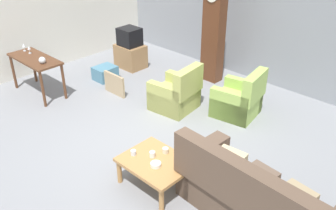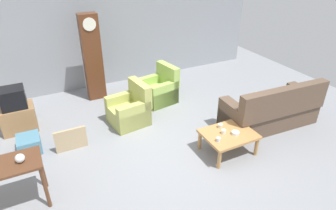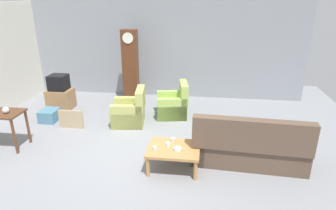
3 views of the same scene
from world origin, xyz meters
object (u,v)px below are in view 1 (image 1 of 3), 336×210
object	(u,v)px
cup_cream_tall	(165,150)
grandfather_clock	(214,34)
console_table_dark	(35,63)
tv_stand_cabinet	(131,56)
framed_picture_leaning	(114,84)
couch_floral	(256,201)
bowl_white_stacked	(156,164)
armchair_olive_near	(176,95)
armchair_olive_far	(239,101)
glass_dome_cloche	(42,60)
cup_white_porcelain	(152,154)
wine_glass_tall	(24,46)
wine_glass_mid	(29,48)
tv_crt	(130,37)
coffee_table_wood	(156,164)
storage_box_blue	(105,73)
cup_blue_rimmed	(133,153)

from	to	relation	value
cup_cream_tall	grandfather_clock	bearing A→B (deg)	116.99
console_table_dark	tv_stand_cabinet	xyz separation A→B (m)	(0.32, 2.27, -0.40)
grandfather_clock	framed_picture_leaning	bearing A→B (deg)	-116.85
couch_floral	grandfather_clock	world-z (taller)	grandfather_clock
console_table_dark	bowl_white_stacked	world-z (taller)	console_table_dark
armchair_olive_near	armchair_olive_far	world-z (taller)	same
glass_dome_cloche	bowl_white_stacked	bearing A→B (deg)	-6.36
armchair_olive_near	cup_white_porcelain	distance (m)	2.17
tv_stand_cabinet	cup_white_porcelain	bearing A→B (deg)	-37.07
console_table_dark	wine_glass_tall	size ratio (longest dim) A/B	7.72
armchair_olive_far	grandfather_clock	world-z (taller)	grandfather_clock
grandfather_clock	wine_glass_mid	world-z (taller)	grandfather_clock
tv_stand_cabinet	tv_crt	bearing A→B (deg)	0.00
wine_glass_tall	armchair_olive_far	bearing A→B (deg)	27.03
framed_picture_leaning	wine_glass_mid	distance (m)	1.91
framed_picture_leaning	wine_glass_mid	size ratio (longest dim) A/B	3.51
cup_cream_tall	coffee_table_wood	bearing A→B (deg)	-80.92
console_table_dark	cup_white_porcelain	distance (m)	3.76
coffee_table_wood	tv_crt	size ratio (longest dim) A/B	2.00
console_table_dark	grandfather_clock	bearing A→B (deg)	54.36
storage_box_blue	glass_dome_cloche	size ratio (longest dim) A/B	3.58
grandfather_clock	wine_glass_tall	bearing A→B (deg)	-131.98
grandfather_clock	coffee_table_wood	bearing A→B (deg)	-64.08
armchair_olive_far	bowl_white_stacked	bearing A→B (deg)	-81.83
bowl_white_stacked	wine_glass_mid	xyz separation A→B (m)	(-4.22, 0.49, 0.46)
coffee_table_wood	storage_box_blue	distance (m)	3.82
couch_floral	console_table_dark	xyz separation A→B (m)	(-5.24, -0.01, 0.32)
tv_crt	cup_blue_rimmed	xyz separation A→B (m)	(3.19, -2.74, -0.31)
armchair_olive_near	storage_box_blue	distance (m)	2.11
console_table_dark	cup_cream_tall	world-z (taller)	console_table_dark
storage_box_blue	cup_cream_tall	world-z (taller)	cup_cream_tall
tv_crt	cup_white_porcelain	bearing A→B (deg)	-37.07
grandfather_clock	framed_picture_leaning	xyz separation A→B (m)	(-1.01, -1.99, -0.85)
cup_white_porcelain	cup_blue_rimmed	size ratio (longest dim) A/B	1.11
tv_crt	cup_cream_tall	bearing A→B (deg)	-34.40
tv_stand_cabinet	wine_glass_mid	xyz separation A→B (m)	(-0.62, -2.21, 0.63)
storage_box_blue	console_table_dark	bearing A→B (deg)	-107.82
bowl_white_stacked	armchair_olive_near	bearing A→B (deg)	125.73
grandfather_clock	tv_crt	xyz separation A→B (m)	(-1.87, -0.79, -0.31)
tv_stand_cabinet	framed_picture_leaning	distance (m)	1.48
armchair_olive_far	bowl_white_stacked	world-z (taller)	armchair_olive_far
tv_crt	cup_cream_tall	size ratio (longest dim) A/B	5.35
tv_stand_cabinet	storage_box_blue	distance (m)	0.90
framed_picture_leaning	console_table_dark	bearing A→B (deg)	-138.03
cup_white_porcelain	bowl_white_stacked	bearing A→B (deg)	-31.98
wine_glass_tall	tv_crt	bearing A→B (deg)	69.42
coffee_table_wood	glass_dome_cloche	size ratio (longest dim) A/B	7.18
cup_white_porcelain	cup_blue_rimmed	bearing A→B (deg)	-145.60
tv_stand_cabinet	bowl_white_stacked	size ratio (longest dim) A/B	4.68
coffee_table_wood	armchair_olive_near	bearing A→B (deg)	125.28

